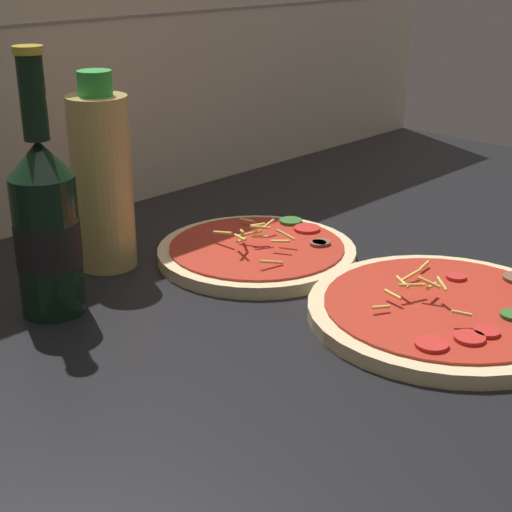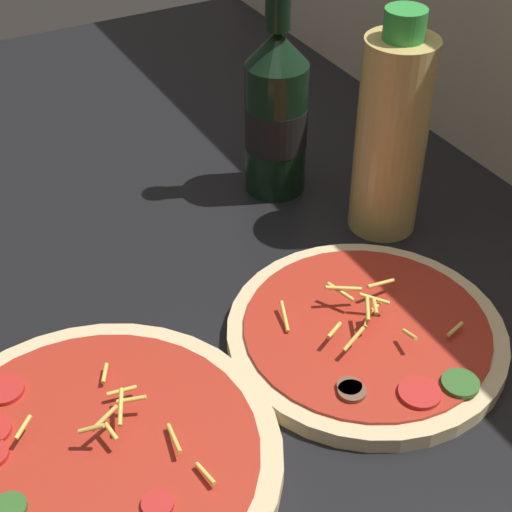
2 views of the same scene
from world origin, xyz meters
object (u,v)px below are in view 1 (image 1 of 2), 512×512
at_px(pizza_near, 445,311).
at_px(pizza_far, 257,252).
at_px(beer_bottle, 46,225).
at_px(oil_bottle, 102,180).

xyz_separation_m(pizza_near, pizza_far, (-0.01, 0.26, -0.00)).
bearing_deg(pizza_near, beer_bottle, 131.08).
bearing_deg(pizza_near, pizza_far, 93.15).
distance_m(pizza_far, oil_bottle, 0.21).
relative_size(pizza_near, pizza_far, 1.16).
distance_m(pizza_near, beer_bottle, 0.43).
bearing_deg(pizza_near, oil_bottle, 112.42).
xyz_separation_m(pizza_near, beer_bottle, (-0.28, 0.32, 0.09)).
height_order(pizza_near, pizza_far, same).
distance_m(pizza_far, beer_bottle, 0.28).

